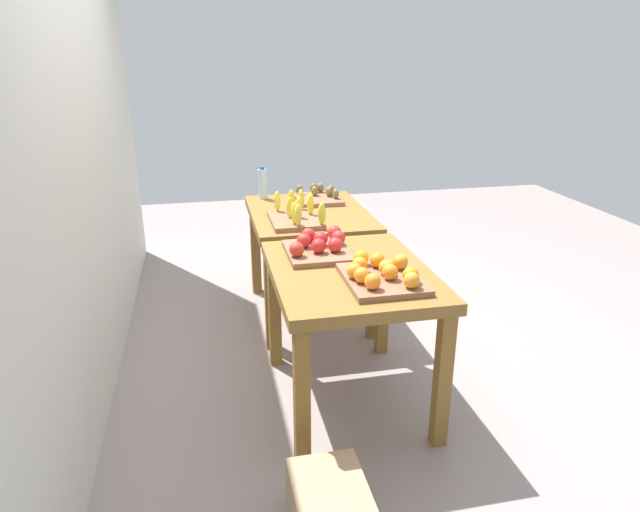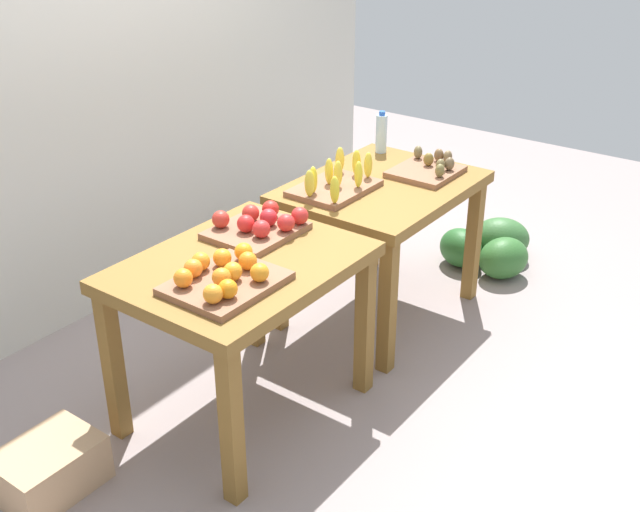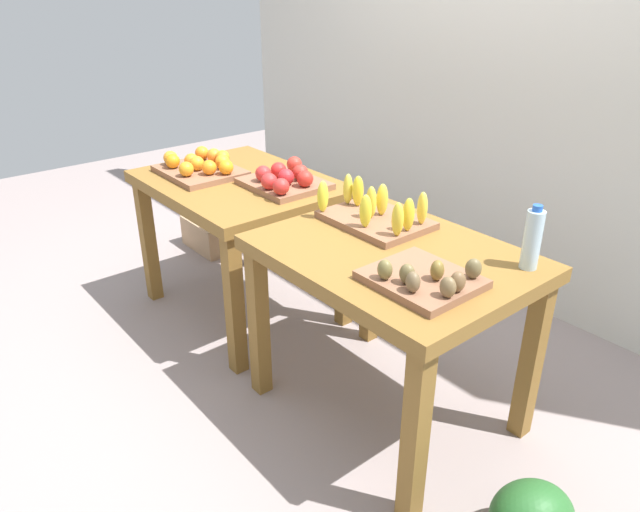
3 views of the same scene
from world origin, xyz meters
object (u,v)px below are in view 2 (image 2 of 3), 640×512
(kiwi_bin, at_px, (429,168))
(cardboard_produce_box, at_px, (49,468))
(water_bottle, at_px, (381,133))
(display_table_left, at_px, (241,285))
(apple_bin, at_px, (260,225))
(watermelon_pile, at_px, (491,247))
(display_table_right, at_px, (381,203))
(banana_crate, at_px, (336,182))
(orange_bin, at_px, (224,277))

(kiwi_bin, relative_size, cardboard_produce_box, 0.90)
(water_bottle, bearing_deg, display_table_left, -169.97)
(apple_bin, xyz_separation_m, water_bottle, (1.28, 0.16, 0.07))
(apple_bin, xyz_separation_m, watermelon_pile, (1.76, -0.38, -0.69))
(display_table_right, bearing_deg, banana_crate, 151.58)
(banana_crate, height_order, water_bottle, water_bottle)
(display_table_right, height_order, water_bottle, water_bottle)
(display_table_right, height_order, kiwi_bin, kiwi_bin)
(water_bottle, bearing_deg, banana_crate, -167.62)
(orange_bin, relative_size, apple_bin, 1.07)
(banana_crate, bearing_deg, water_bottle, 12.38)
(kiwi_bin, bearing_deg, watermelon_pile, -12.45)
(display_table_right, xyz_separation_m, kiwi_bin, (0.27, -0.13, 0.15))
(display_table_left, height_order, banana_crate, banana_crate)
(banana_crate, relative_size, cardboard_produce_box, 1.13)
(apple_bin, relative_size, kiwi_bin, 1.14)
(kiwi_bin, bearing_deg, banana_crate, 153.02)
(banana_crate, bearing_deg, kiwi_bin, -26.98)
(apple_bin, relative_size, cardboard_produce_box, 1.03)
(apple_bin, relative_size, banana_crate, 0.91)
(watermelon_pile, xyz_separation_m, cardboard_produce_box, (-2.88, 0.57, -0.03))
(display_table_right, height_order, watermelon_pile, display_table_right)
(orange_bin, bearing_deg, watermelon_pile, -4.31)
(orange_bin, relative_size, kiwi_bin, 1.22)
(display_table_right, height_order, banana_crate, banana_crate)
(apple_bin, height_order, water_bottle, water_bottle)
(kiwi_bin, bearing_deg, display_table_left, 174.69)
(display_table_right, distance_m, watermelon_pile, 1.08)
(orange_bin, relative_size, banana_crate, 0.97)
(display_table_right, bearing_deg, water_bottle, 33.19)
(cardboard_produce_box, bearing_deg, watermelon_pile, -11.16)
(banana_crate, bearing_deg, orange_bin, -168.13)
(display_table_left, xyz_separation_m, display_table_right, (1.12, 0.00, 0.00))
(display_table_left, xyz_separation_m, watermelon_pile, (2.02, -0.27, -0.53))
(banana_crate, distance_m, water_bottle, 0.67)
(display_table_right, distance_m, water_bottle, 0.55)
(orange_bin, xyz_separation_m, cardboard_produce_box, (-0.66, 0.40, -0.72))
(display_table_left, height_order, apple_bin, apple_bin)
(display_table_left, height_order, orange_bin, orange_bin)
(display_table_left, distance_m, display_table_right, 1.12)
(display_table_left, relative_size, display_table_right, 1.00)
(watermelon_pile, bearing_deg, water_bottle, 131.79)
(orange_bin, bearing_deg, water_bottle, 12.06)
(kiwi_bin, xyz_separation_m, cardboard_produce_box, (-2.25, 0.43, -0.71))
(display_table_right, height_order, apple_bin, apple_bin)
(apple_bin, xyz_separation_m, cardboard_produce_box, (-1.12, 0.19, -0.72))
(water_bottle, distance_m, watermelon_pile, 1.05)
(apple_bin, height_order, cardboard_produce_box, apple_bin)
(display_table_left, relative_size, banana_crate, 2.30)
(apple_bin, bearing_deg, cardboard_produce_box, 170.38)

